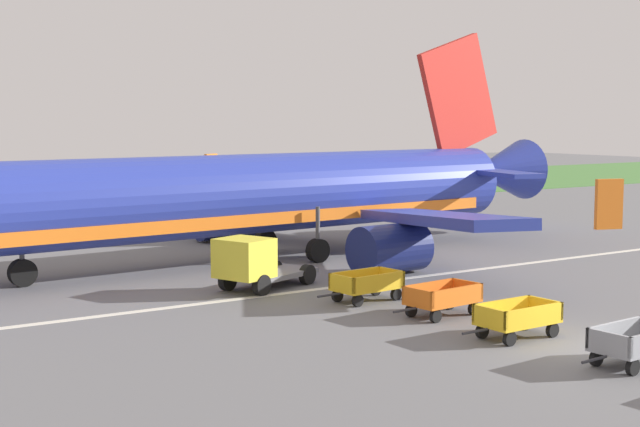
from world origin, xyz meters
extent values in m
plane|color=slate|center=(0.00, 0.00, 0.00)|extent=(220.00, 220.00, 0.00)
cube|color=#477A38|center=(0.00, 56.13, 0.03)|extent=(220.00, 28.00, 0.06)
cube|color=silver|center=(0.00, 12.10, 0.01)|extent=(120.00, 0.36, 0.01)
cylinder|color=#28389E|center=(-0.66, 19.72, 3.15)|extent=(30.18, 5.64, 3.70)
cube|color=orange|center=(-0.66, 19.72, 2.13)|extent=(27.17, 5.26, 0.56)
cone|color=#28389E|center=(16.45, 20.83, 3.65)|extent=(4.72, 3.80, 3.52)
cube|color=#28389E|center=(4.00, 11.66, 2.48)|extent=(6.55, 13.16, 1.35)
cube|color=orange|center=(7.04, 5.34, 3.43)|extent=(1.11, 0.53, 1.90)
cylinder|color=navy|center=(2.67, 13.13, 1.13)|extent=(3.33, 2.30, 2.10)
cube|color=#28389E|center=(2.91, 28.32, 2.48)|extent=(7.98, 12.84, 1.35)
cube|color=orange|center=(5.11, 34.98, 3.43)|extent=(1.08, 0.66, 1.90)
cylinder|color=navy|center=(1.79, 26.68, 1.13)|extent=(3.33, 2.30, 2.10)
cube|color=red|center=(13.11, 20.62, 7.90)|extent=(5.99, 0.75, 6.88)
cube|color=#28389E|center=(13.52, 17.44, 3.75)|extent=(3.03, 5.48, 0.24)
cube|color=#28389E|center=(13.10, 23.82, 3.75)|extent=(3.60, 5.50, 0.24)
cylinder|color=#4C4C51|center=(-11.14, 19.04, 1.57)|extent=(0.20, 0.20, 2.04)
cylinder|color=black|center=(-11.14, 19.04, 0.55)|extent=(1.13, 0.52, 1.10)
cylinder|color=#4C4C51|center=(1.98, 17.69, 1.57)|extent=(0.20, 0.20, 2.04)
cylinder|color=black|center=(1.98, 17.69, 0.55)|extent=(1.13, 0.52, 1.10)
cylinder|color=#4C4C51|center=(1.69, 22.08, 1.57)|extent=(0.20, 0.20, 2.04)
cylinder|color=black|center=(1.69, 22.08, 0.55)|extent=(1.13, 0.52, 1.10)
cube|color=gray|center=(-0.38, -1.69, 0.48)|extent=(2.59, 1.56, 0.08)
cube|color=gray|center=(-0.42, -1.05, 0.80)|extent=(2.50, 0.26, 0.55)
cube|color=gray|center=(-1.58, -1.77, 0.80)|extent=(0.19, 1.40, 0.55)
cylinder|color=#2D2D33|center=(-2.18, -1.81, 0.44)|extent=(1.00, 0.14, 0.08)
cylinder|color=black|center=(-1.28, -2.31, 0.22)|extent=(0.45, 0.19, 0.44)
cylinder|color=black|center=(-1.35, -1.20, 0.22)|extent=(0.45, 0.19, 0.44)
cylinder|color=black|center=(0.52, -1.08, 0.22)|extent=(0.45, 0.19, 0.44)
cube|color=gold|center=(-0.83, 2.23, 0.48)|extent=(2.54, 1.48, 0.08)
cube|color=gold|center=(-0.81, 1.59, 0.80)|extent=(2.50, 0.18, 0.55)
cube|color=gold|center=(-0.85, 2.88, 0.80)|extent=(2.50, 0.18, 0.55)
cube|color=gold|center=(-2.03, 2.20, 0.80)|extent=(0.14, 1.40, 0.55)
cube|color=gold|center=(0.37, 2.27, 0.80)|extent=(0.14, 1.40, 0.55)
cylinder|color=#2D2D33|center=(-2.63, 2.18, 0.44)|extent=(1.00, 0.11, 0.08)
cylinder|color=black|center=(-1.75, 1.65, 0.22)|extent=(0.44, 0.17, 0.44)
cylinder|color=black|center=(-1.79, 2.77, 0.22)|extent=(0.44, 0.17, 0.44)
cylinder|color=black|center=(0.12, 1.70, 0.22)|extent=(0.44, 0.17, 0.44)
cylinder|color=black|center=(0.09, 2.82, 0.22)|extent=(0.44, 0.17, 0.44)
cube|color=orange|center=(-0.72, 5.82, 0.48)|extent=(2.63, 1.66, 0.08)
cube|color=orange|center=(-0.65, 5.17, 0.80)|extent=(2.50, 0.36, 0.55)
cube|color=orange|center=(-0.79, 6.46, 0.80)|extent=(2.50, 0.36, 0.55)
cube|color=orange|center=(-1.91, 5.69, 0.80)|extent=(0.25, 1.40, 0.55)
cube|color=orange|center=(0.47, 5.94, 0.80)|extent=(0.25, 1.40, 0.55)
cylinder|color=#2D2D33|center=(-2.51, 5.62, 0.44)|extent=(1.00, 0.19, 0.08)
cylinder|color=black|center=(-1.59, 5.16, 0.22)|extent=(0.45, 0.21, 0.44)
cylinder|color=black|center=(-1.71, 6.27, 0.22)|extent=(0.45, 0.21, 0.44)
cylinder|color=black|center=(0.27, 5.36, 0.22)|extent=(0.45, 0.21, 0.44)
cylinder|color=black|center=(0.15, 6.47, 0.22)|extent=(0.45, 0.21, 0.44)
cube|color=gold|center=(-1.39, 9.24, 0.48)|extent=(2.62, 1.63, 0.08)
cube|color=gold|center=(-1.32, 8.59, 0.80)|extent=(2.50, 0.33, 0.55)
cube|color=gold|center=(-1.45, 9.89, 0.80)|extent=(2.50, 0.33, 0.55)
cube|color=gold|center=(-2.58, 9.13, 0.80)|extent=(0.23, 1.40, 0.55)
cube|color=gold|center=(-0.19, 9.35, 0.80)|extent=(0.23, 1.40, 0.55)
cylinder|color=#2D2D33|center=(-3.18, 9.07, 0.44)|extent=(1.00, 0.17, 0.08)
cylinder|color=black|center=(-2.27, 8.59, 0.22)|extent=(0.45, 0.20, 0.44)
cylinder|color=black|center=(-2.37, 9.71, 0.22)|extent=(0.45, 0.20, 0.44)
cylinder|color=black|center=(-0.40, 8.77, 0.22)|extent=(0.45, 0.20, 0.44)
cylinder|color=black|center=(-0.51, 9.88, 0.22)|extent=(0.45, 0.20, 0.44)
cube|color=slate|center=(-2.55, 13.74, 0.50)|extent=(3.57, 2.87, 0.20)
cube|color=yellow|center=(-4.40, 13.04, 1.35)|extent=(2.26, 2.38, 1.50)
cube|color=#19232D|center=(-5.15, 12.76, 1.50)|extent=(0.64, 1.54, 0.67)
cylinder|color=black|center=(-4.11, 12.24, 0.40)|extent=(0.85, 0.56, 0.80)
cylinder|color=black|center=(-4.71, 13.84, 0.40)|extent=(0.85, 0.56, 0.80)
cylinder|color=black|center=(-1.41, 13.25, 0.40)|extent=(0.85, 0.56, 0.80)
cylinder|color=black|center=(-2.02, 14.85, 0.40)|extent=(0.85, 0.56, 0.80)
camera|label=1|loc=(-20.66, -17.03, 6.68)|focal=50.75mm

